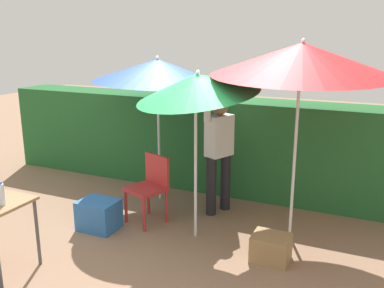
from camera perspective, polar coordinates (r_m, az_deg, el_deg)
ground_plane at (r=5.37m, az=-1.35°, el=-12.19°), size 24.00×24.00×0.00m
hedge_row at (r=6.64m, az=5.17°, el=-0.19°), size 8.00×0.70×1.46m
umbrella_rainbow at (r=4.79m, az=0.64°, el=7.95°), size 1.46×1.44×2.15m
umbrella_orange at (r=6.03m, az=-4.68°, el=9.86°), size 1.85×1.84×2.13m
umbrella_yellow at (r=4.90m, az=14.62°, el=11.06°), size 2.05×2.06×2.39m
person_vendor at (r=5.72m, az=3.67°, el=-0.46°), size 0.35×0.54×1.88m
chair_plastic at (r=5.58m, az=-5.71°, el=-5.47°), size 0.57×0.57×0.89m
cooler_box at (r=5.57m, az=-12.49°, el=-9.33°), size 0.48×0.39×0.38m
crate_cardboard at (r=4.85m, az=10.62°, el=-13.65°), size 0.41×0.34×0.29m
bottle_water at (r=4.59m, az=-24.44°, el=-6.21°), size 0.07×0.07×0.24m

